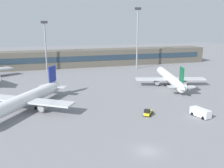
# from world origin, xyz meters

# --- Properties ---
(ground_plane) EXTENTS (400.00, 400.00, 0.00)m
(ground_plane) POSITION_xyz_m (0.00, 40.00, 0.00)
(ground_plane) COLOR gray
(terminal_building) EXTENTS (159.07, 12.13, 9.00)m
(terminal_building) POSITION_xyz_m (0.00, 97.70, 4.50)
(terminal_building) COLOR #5B564C
(terminal_building) RESTS_ON ground_plane
(airplane_near) EXTENTS (25.65, 33.86, 9.70)m
(airplane_near) POSITION_xyz_m (-22.25, 29.16, 2.96)
(airplane_near) COLOR white
(airplane_near) RESTS_ON ground_plane
(airplane_mid) EXTENTS (25.95, 36.52, 9.19)m
(airplane_mid) POSITION_xyz_m (29.70, 44.31, 2.80)
(airplane_mid) COLOR white
(airplane_mid) RESTS_ON ground_plane
(baggage_tug_yellow) EXTENTS (3.41, 3.75, 1.75)m
(baggage_tug_yellow) POSITION_xyz_m (7.81, 16.70, 0.80)
(baggage_tug_yellow) COLOR yellow
(baggage_tug_yellow) RESTS_ON ground_plane
(service_van_white) EXTENTS (3.16, 5.51, 2.08)m
(service_van_white) POSITION_xyz_m (19.94, 12.00, 1.11)
(service_van_white) COLOR white
(service_van_white) RESTS_ON ground_plane
(floodlight_tower_west) EXTENTS (3.20, 0.80, 30.76)m
(floodlight_tower_west) POSITION_xyz_m (32.10, 82.21, 17.47)
(floodlight_tower_west) COLOR gray
(floodlight_tower_west) RESTS_ON ground_plane
(floodlight_tower_east) EXTENTS (3.20, 0.80, 24.12)m
(floodlight_tower_east) POSITION_xyz_m (-13.28, 88.60, 14.05)
(floodlight_tower_east) COLOR gray
(floodlight_tower_east) RESTS_ON ground_plane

